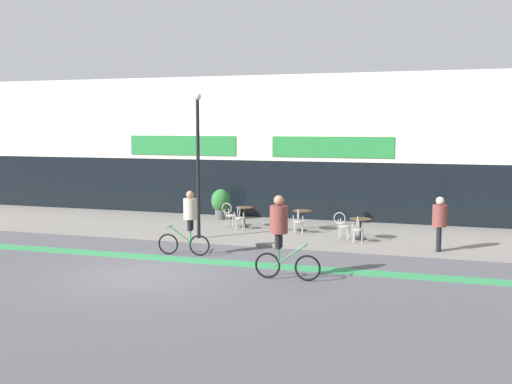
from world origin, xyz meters
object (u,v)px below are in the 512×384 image
bistro_table_1 (302,216)px  lamp_post (198,155)px  cafe_chair_2_near (358,227)px  cyclist_1 (281,230)px  bistro_table_0 (244,213)px  cafe_chair_1_near (298,219)px  cafe_chair_0_near (239,216)px  cafe_chair_0_side (229,213)px  cyclist_0 (188,218)px  planter_pot (221,203)px  pedestrian_near_end (439,219)px  bistro_table_2 (360,224)px  cafe_chair_2_side (342,223)px

bistro_table_1 → lamp_post: size_ratio=0.15×
cafe_chair_2_near → cyclist_1: 5.10m
bistro_table_0 → cafe_chair_1_near: bearing=-17.9°
cafe_chair_0_near → cafe_chair_1_near: size_ratio=1.00×
cafe_chair_0_near → cafe_chair_0_side: (-0.63, 0.63, 0.00)m
bistro_table_1 → cafe_chair_1_near: 0.63m
cafe_chair_0_near → cyclist_0: 4.14m
planter_pot → lamp_post: size_ratio=0.25×
planter_pot → pedestrian_near_end: bearing=-24.4°
cafe_chair_0_near → cyclist_0: cyclist_0 is taller
bistro_table_2 → planter_pot: size_ratio=0.59×
cafe_chair_0_side → cyclist_0: cyclist_0 is taller
bistro_table_1 → cafe_chair_2_side: bearing=-32.5°
cafe_chair_2_side → lamp_post: lamp_post is taller
bistro_table_2 → lamp_post: size_ratio=0.15×
cafe_chair_0_near → lamp_post: size_ratio=0.18×
lamp_post → cyclist_0: 2.87m
cafe_chair_0_near → cafe_chair_2_side: (3.92, -0.54, 0.00)m
cafe_chair_0_near → pedestrian_near_end: pedestrian_near_end is taller
cafe_chair_1_near → cafe_chair_2_side: bearing=-111.9°
bistro_table_0 → planter_pot: bearing=134.8°
cafe_chair_0_side → cafe_chair_0_near: bearing=-40.4°
lamp_post → cyclist_0: lamp_post is taller
pedestrian_near_end → bistro_table_2: bearing=-23.3°
cyclist_1 → pedestrian_near_end: bearing=46.1°
bistro_table_0 → pedestrian_near_end: (7.13, -2.37, 0.46)m
cyclist_0 → cyclist_1: size_ratio=0.91×
planter_pot → pedestrian_near_end: (8.68, -3.93, 0.32)m
bistro_table_2 → pedestrian_near_end: pedestrian_near_end is taller
cafe_chair_2_near → bistro_table_1: bearing=52.3°
bistro_table_0 → bistro_table_2: size_ratio=1.04×
bistro_table_2 → pedestrian_near_end: (2.57, -1.19, 0.49)m
cafe_chair_1_near → lamp_post: bearing=113.9°
cafe_chair_2_side → pedestrian_near_end: 3.44m
bistro_table_1 → cafe_chair_0_side: (-2.90, 0.12, -0.02)m
bistro_table_0 → cyclist_1: size_ratio=0.35×
bistro_table_2 → cafe_chair_0_near: size_ratio=0.82×
pedestrian_near_end → cyclist_0: bearing=19.5°
cafe_chair_1_near → lamp_post: size_ratio=0.18×
bistro_table_1 → cafe_chair_2_side: (1.66, -1.05, -0.02)m
bistro_table_0 → lamp_post: 3.58m
cafe_chair_2_near → planter_pot: bearing=59.9°
cafe_chair_0_side → cafe_chair_2_side: same height
bistro_table_0 → cafe_chair_0_near: (0.01, -0.63, -0.03)m
cafe_chair_0_side → cafe_chair_2_near: (5.19, -1.81, 0.00)m
cafe_chair_0_near → cyclist_0: bearing=170.3°
cyclist_0 → cyclist_1: bearing=145.1°
pedestrian_near_end → planter_pot: bearing=-22.7°
cafe_chair_0_near → lamp_post: (-0.80, -1.98, 2.36)m
pedestrian_near_end → cyclist_1: bearing=49.5°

